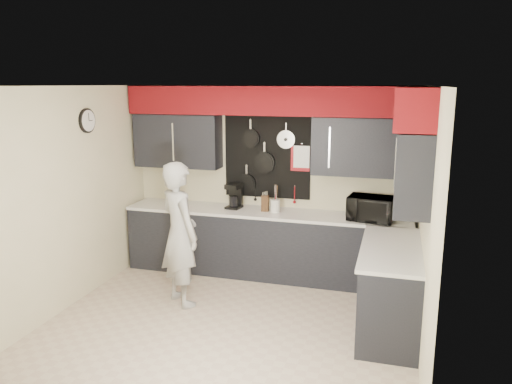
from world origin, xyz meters
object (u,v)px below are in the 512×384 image
(utensil_crock, at_px, (275,206))
(person, at_px, (180,234))
(microwave, at_px, (371,208))
(knife_block, at_px, (265,203))
(coffee_maker, at_px, (235,195))

(utensil_crock, distance_m, person, 1.46)
(microwave, bearing_deg, knife_block, -175.93)
(person, bearing_deg, utensil_crock, -89.41)
(coffee_maker, bearing_deg, person, -96.42)
(utensil_crock, relative_size, person, 0.10)
(coffee_maker, height_order, person, person)
(person, bearing_deg, coffee_maker, -65.18)
(microwave, relative_size, utensil_crock, 3.34)
(knife_block, bearing_deg, utensil_crock, -6.84)
(microwave, distance_m, knife_block, 1.42)
(person, bearing_deg, microwave, -115.76)
(coffee_maker, relative_size, person, 0.20)
(knife_block, bearing_deg, microwave, -11.65)
(knife_block, relative_size, utensil_crock, 1.29)
(knife_block, xyz_separation_m, person, (-0.74, -1.16, -0.16))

